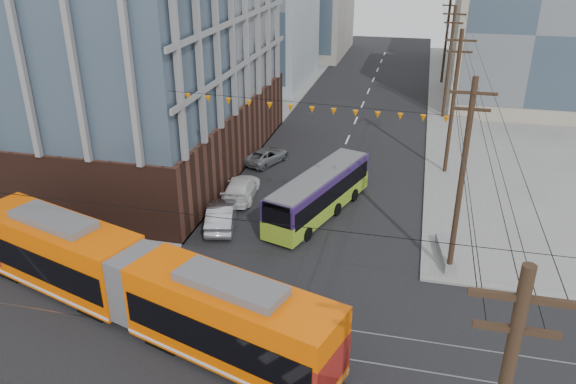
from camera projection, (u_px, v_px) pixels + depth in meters
The scene contains 10 objects.
bg_bldg_nw_near at pixel (236, 7), 68.73m from camera, with size 18.00×16.00×18.00m, color #8C99A5.
bg_bldg_ne_near at pixel (524, 30), 58.62m from camera, with size 14.00×14.00×16.00m, color gray.
bg_bldg_ne_far at pixel (518, 16), 76.29m from camera, with size 16.00×16.00×14.00m, color #8C99A5.
utility_pole_far at pixel (446, 39), 68.32m from camera, with size 0.30×0.30×11.00m, color black.
streetcar at pixel (137, 284), 26.47m from camera, with size 20.84×2.93×4.02m, color #EA5600, non-canonical shape.
city_bus at pixel (319, 194), 36.98m from camera, with size 2.29×10.59×3.00m, color #2C184D, non-canonical shape.
parked_car_silver at pixel (222, 215), 35.70m from camera, with size 1.67×4.78×1.57m, color #A4A6AF.
parked_car_white at pixel (241, 188), 39.62m from camera, with size 2.08×5.11×1.48m, color white.
parked_car_grey at pixel (267, 156), 45.74m from camera, with size 2.04×4.43×1.23m, color slate.
jersey_barrier at pixel (445, 254), 32.14m from camera, with size 0.83×3.70×0.74m, color gray.
Camera 1 is at (6.02, -16.46, 17.03)m, focal length 35.00 mm.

